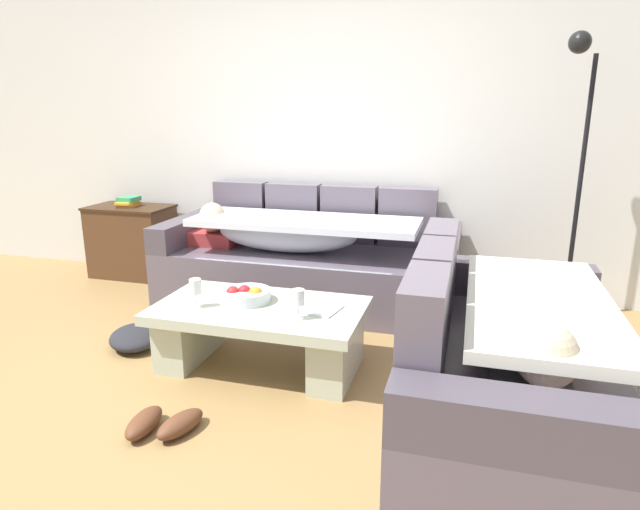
{
  "coord_description": "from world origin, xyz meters",
  "views": [
    {
      "loc": [
        1.29,
        -2.23,
        1.47
      ],
      "look_at": [
        0.35,
        1.03,
        0.55
      ],
      "focal_mm": 30.19,
      "sensor_mm": 36.0,
      "label": 1
    }
  ],
  "objects_px": {
    "wine_glass_near_left": "(195,288)",
    "wine_glass_near_right": "(298,298)",
    "open_magazine": "(314,308)",
    "side_cabinet": "(132,241)",
    "book_stack_on_cabinet": "(128,202)",
    "couch_near_window": "(510,369)",
    "fruit_bowl": "(247,295)",
    "couch_along_wall": "(305,260)",
    "pair_of_shoes": "(162,423)",
    "crumpled_garment": "(135,337)",
    "floor_lamp": "(575,164)",
    "coffee_table": "(260,328)"
  },
  "relations": [
    {
      "from": "open_magazine",
      "to": "floor_lamp",
      "type": "bearing_deg",
      "value": 51.01
    },
    {
      "from": "floor_lamp",
      "to": "crumpled_garment",
      "type": "distance_m",
      "value": 3.12
    },
    {
      "from": "book_stack_on_cabinet",
      "to": "fruit_bowl",
      "type": "bearing_deg",
      "value": -38.06
    },
    {
      "from": "couch_along_wall",
      "to": "side_cabinet",
      "type": "relative_size",
      "value": 3.14
    },
    {
      "from": "coffee_table",
      "to": "fruit_bowl",
      "type": "relative_size",
      "value": 4.29
    },
    {
      "from": "coffee_table",
      "to": "wine_glass_near_right",
      "type": "bearing_deg",
      "value": -24.89
    },
    {
      "from": "fruit_bowl",
      "to": "wine_glass_near_left",
      "type": "bearing_deg",
      "value": -145.89
    },
    {
      "from": "fruit_bowl",
      "to": "couch_along_wall",
      "type": "bearing_deg",
      "value": 89.72
    },
    {
      "from": "fruit_bowl",
      "to": "side_cabinet",
      "type": "xyz_separation_m",
      "value": [
        -1.7,
        1.34,
        -0.1
      ]
    },
    {
      "from": "book_stack_on_cabinet",
      "to": "floor_lamp",
      "type": "distance_m",
      "value": 3.62
    },
    {
      "from": "wine_glass_near_left",
      "to": "side_cabinet",
      "type": "distance_m",
      "value": 2.1
    },
    {
      "from": "couch_along_wall",
      "to": "crumpled_garment",
      "type": "height_order",
      "value": "couch_along_wall"
    },
    {
      "from": "fruit_bowl",
      "to": "crumpled_garment",
      "type": "bearing_deg",
      "value": -179.48
    },
    {
      "from": "couch_along_wall",
      "to": "wine_glass_near_left",
      "type": "relative_size",
      "value": 13.63
    },
    {
      "from": "wine_glass_near_left",
      "to": "floor_lamp",
      "type": "distance_m",
      "value": 2.61
    },
    {
      "from": "coffee_table",
      "to": "floor_lamp",
      "type": "xyz_separation_m",
      "value": [
        1.78,
        1.27,
        0.88
      ]
    },
    {
      "from": "couch_along_wall",
      "to": "couch_near_window",
      "type": "distance_m",
      "value": 2.07
    },
    {
      "from": "book_stack_on_cabinet",
      "to": "couch_near_window",
      "type": "bearing_deg",
      "value": -28.5
    },
    {
      "from": "couch_near_window",
      "to": "wine_glass_near_right",
      "type": "relative_size",
      "value": 10.6
    },
    {
      "from": "wine_glass_near_right",
      "to": "pair_of_shoes",
      "type": "relative_size",
      "value": 0.5
    },
    {
      "from": "fruit_bowl",
      "to": "wine_glass_near_right",
      "type": "bearing_deg",
      "value": -24.77
    },
    {
      "from": "wine_glass_near_left",
      "to": "wine_glass_near_right",
      "type": "xyz_separation_m",
      "value": [
        0.62,
        -0.01,
        0.0
      ]
    },
    {
      "from": "wine_glass_near_right",
      "to": "book_stack_on_cabinet",
      "type": "bearing_deg",
      "value": 144.06
    },
    {
      "from": "book_stack_on_cabinet",
      "to": "open_magazine",
      "type": "bearing_deg",
      "value": -32.34
    },
    {
      "from": "coffee_table",
      "to": "side_cabinet",
      "type": "xyz_separation_m",
      "value": [
        -1.8,
        1.38,
        0.08
      ]
    },
    {
      "from": "crumpled_garment",
      "to": "side_cabinet",
      "type": "bearing_deg",
      "value": 124.48
    },
    {
      "from": "side_cabinet",
      "to": "open_magazine",
      "type": "bearing_deg",
      "value": -32.34
    },
    {
      "from": "open_magazine",
      "to": "crumpled_garment",
      "type": "relative_size",
      "value": 0.7
    },
    {
      "from": "open_magazine",
      "to": "book_stack_on_cabinet",
      "type": "xyz_separation_m",
      "value": [
        -2.13,
        1.35,
        0.29
      ]
    },
    {
      "from": "wine_glass_near_right",
      "to": "book_stack_on_cabinet",
      "type": "xyz_separation_m",
      "value": [
        -2.09,
        1.51,
        0.18
      ]
    },
    {
      "from": "wine_glass_near_left",
      "to": "floor_lamp",
      "type": "bearing_deg",
      "value": 33.29
    },
    {
      "from": "open_magazine",
      "to": "side_cabinet",
      "type": "bearing_deg",
      "value": 158.44
    },
    {
      "from": "book_stack_on_cabinet",
      "to": "crumpled_garment",
      "type": "xyz_separation_m",
      "value": [
        0.93,
        -1.35,
        -0.62
      ]
    },
    {
      "from": "floor_lamp",
      "to": "side_cabinet",
      "type": "bearing_deg",
      "value": 178.3
    },
    {
      "from": "wine_glass_near_left",
      "to": "book_stack_on_cabinet",
      "type": "xyz_separation_m",
      "value": [
        -1.47,
        1.5,
        0.18
      ]
    },
    {
      "from": "wine_glass_near_right",
      "to": "side_cabinet",
      "type": "bearing_deg",
      "value": 144.05
    },
    {
      "from": "side_cabinet",
      "to": "crumpled_garment",
      "type": "relative_size",
      "value": 1.8
    },
    {
      "from": "couch_along_wall",
      "to": "fruit_bowl",
      "type": "xyz_separation_m",
      "value": [
        -0.01,
        -1.11,
        0.09
      ]
    },
    {
      "from": "pair_of_shoes",
      "to": "crumpled_garment",
      "type": "xyz_separation_m",
      "value": [
        -0.69,
        0.8,
        0.01
      ]
    },
    {
      "from": "couch_near_window",
      "to": "fruit_bowl",
      "type": "xyz_separation_m",
      "value": [
        -1.45,
        0.38,
        0.09
      ]
    },
    {
      "from": "fruit_bowl",
      "to": "floor_lamp",
      "type": "distance_m",
      "value": 2.35
    },
    {
      "from": "floor_lamp",
      "to": "book_stack_on_cabinet",
      "type": "bearing_deg",
      "value": 178.25
    },
    {
      "from": "couch_near_window",
      "to": "floor_lamp",
      "type": "height_order",
      "value": "floor_lamp"
    },
    {
      "from": "wine_glass_near_right",
      "to": "open_magazine",
      "type": "relative_size",
      "value": 0.59
    },
    {
      "from": "book_stack_on_cabinet",
      "to": "floor_lamp",
      "type": "relative_size",
      "value": 0.12
    },
    {
      "from": "wine_glass_near_right",
      "to": "coffee_table",
      "type": "bearing_deg",
      "value": 155.11
    },
    {
      "from": "open_magazine",
      "to": "crumpled_garment",
      "type": "xyz_separation_m",
      "value": [
        -1.2,
        0.0,
        -0.33
      ]
    },
    {
      "from": "side_cabinet",
      "to": "wine_glass_near_left",
      "type": "bearing_deg",
      "value": -45.67
    },
    {
      "from": "floor_lamp",
      "to": "pair_of_shoes",
      "type": "bearing_deg",
      "value": -134.11
    },
    {
      "from": "couch_along_wall",
      "to": "wine_glass_near_right",
      "type": "xyz_separation_m",
      "value": [
        0.37,
        -1.28,
        0.16
      ]
    }
  ]
}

